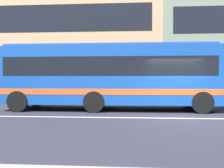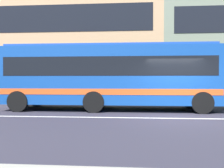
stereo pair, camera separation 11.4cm
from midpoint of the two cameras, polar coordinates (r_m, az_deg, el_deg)
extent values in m
plane|color=#2F2C39|center=(9.75, 17.03, -8.08)|extent=(160.00, 160.00, 0.00)
cube|color=silver|center=(9.75, 17.03, -8.06)|extent=(60.00, 0.16, 0.01)
cube|color=#337027|center=(16.37, 17.64, -3.02)|extent=(21.24, 1.10, 0.77)
cube|color=tan|center=(27.22, -15.03, 10.76)|extent=(23.88, 9.10, 12.26)
cube|color=black|center=(23.25, -18.94, 14.89)|extent=(21.97, 0.04, 2.45)
cube|color=#154598|center=(12.01, -0.33, 2.08)|extent=(10.63, 2.62, 2.81)
cube|color=black|center=(12.02, -0.33, 4.09)|extent=(10.00, 2.64, 0.90)
cube|color=#E45320|center=(12.02, -0.33, -1.60)|extent=(10.42, 2.64, 0.28)
cube|color=#1B459F|center=(12.12, -0.33, 9.02)|extent=(10.21, 2.21, 0.12)
cube|color=black|center=(12.76, 24.30, 3.82)|extent=(0.04, 2.16, 0.99)
cylinder|color=black|center=(13.62, 18.52, -3.37)|extent=(1.00, 0.28, 1.00)
cylinder|color=black|center=(11.34, 21.49, -4.27)|extent=(1.00, 0.28, 1.00)
cylinder|color=black|center=(13.29, -2.71, -3.42)|extent=(1.00, 0.28, 1.00)
cylinder|color=black|center=(10.95, -4.21, -4.39)|extent=(1.00, 0.28, 1.00)
cylinder|color=black|center=(14.20, -17.57, -3.18)|extent=(1.00, 0.28, 1.00)
cylinder|color=black|center=(12.04, -21.77, -3.97)|extent=(1.00, 0.28, 1.00)
camera|label=1|loc=(0.06, -89.73, 0.01)|focal=37.32mm
camera|label=2|loc=(0.06, 90.27, -0.01)|focal=37.32mm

